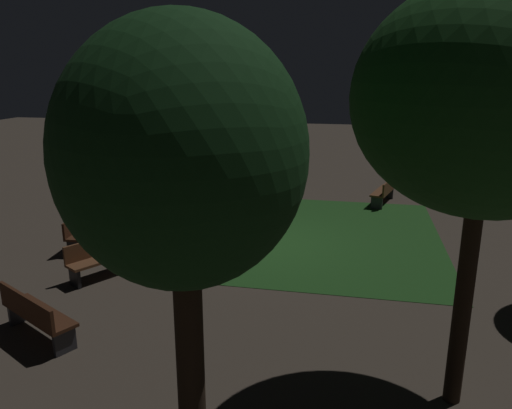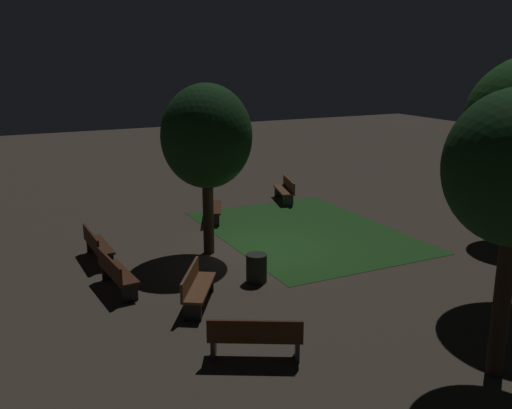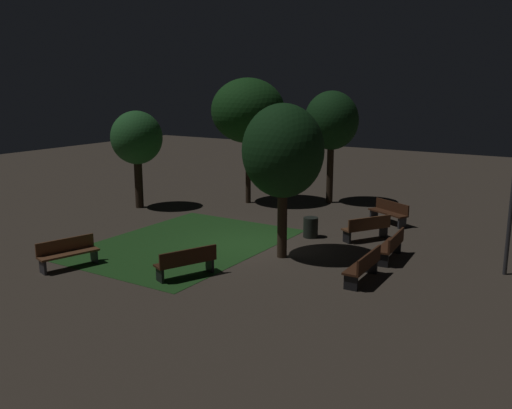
# 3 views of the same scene
# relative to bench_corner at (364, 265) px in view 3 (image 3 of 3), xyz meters

# --- Properties ---
(ground_plane) EXTENTS (60.00, 60.00, 0.00)m
(ground_plane) POSITION_rel_bench_corner_xyz_m (1.16, 4.74, -0.48)
(ground_plane) COLOR #473D33
(grass_lawn) EXTENTS (7.65, 5.53, 0.01)m
(grass_lawn) POSITION_rel_bench_corner_xyz_m (0.24, 6.66, -0.48)
(grass_lawn) COLOR #23511E
(grass_lawn) RESTS_ON ground
(bench_corner) EXTENTS (1.81, 0.52, 0.88)m
(bench_corner) POSITION_rel_bench_corner_xyz_m (0.00, 0.00, 0.00)
(bench_corner) COLOR #422314
(bench_corner) RESTS_ON ground
(bench_path_side) EXTENTS (1.83, 0.62, 0.88)m
(bench_path_side) POSITION_rel_bench_corner_xyz_m (2.33, 0.00, 0.00)
(bench_path_side) COLOR #422314
(bench_path_side) RESTS_ON ground
(bench_front_right) EXTENTS (1.27, 1.81, 0.88)m
(bench_front_right) POSITION_rel_bench_corner_xyz_m (6.81, 1.61, 0.00)
(bench_front_right) COLOR #422314
(bench_front_right) RESTS_ON ground
(bench_near_trees) EXTENTS (1.84, 1.16, 0.88)m
(bench_near_trees) POSITION_rel_bench_corner_xyz_m (-2.38, 4.44, 0.00)
(bench_near_trees) COLOR #422314
(bench_near_trees) RESTS_ON ground
(bench_front_left) EXTENTS (1.78, 1.35, 0.88)m
(bench_front_left) POSITION_rel_bench_corner_xyz_m (4.02, 1.46, 0.00)
(bench_front_left) COLOR brown
(bench_front_left) RESTS_ON ground
(bench_back_row) EXTENTS (1.86, 0.97, 0.88)m
(bench_back_row) POSITION_rel_bench_corner_xyz_m (-3.59, 8.06, 0.00)
(bench_back_row) COLOR brown
(bench_back_row) RESTS_ON ground
(tree_back_left) EXTENTS (3.33, 3.33, 5.72)m
(tree_back_left) POSITION_rel_bench_corner_xyz_m (7.11, 8.49, 3.76)
(tree_back_left) COLOR #2D2116
(tree_back_left) RESTS_ON ground
(tree_near_wall) EXTENTS (2.26, 2.26, 4.31)m
(tree_near_wall) POSITION_rel_bench_corner_xyz_m (3.66, 12.08, 2.61)
(tree_near_wall) COLOR #2D2116
(tree_near_wall) RESTS_ON ground
(tree_right_canopy) EXTENTS (2.46, 2.46, 5.15)m
(tree_right_canopy) POSITION_rel_bench_corner_xyz_m (9.16, 5.30, 3.30)
(tree_right_canopy) COLOR #2D2116
(tree_right_canopy) RESTS_ON ground
(tree_lawn_side) EXTENTS (2.56, 2.56, 4.89)m
(tree_lawn_side) POSITION_rel_bench_corner_xyz_m (0.76, 3.08, 2.92)
(tree_lawn_side) COLOR #38281C
(tree_lawn_side) RESTS_ON ground
(trash_bin) EXTENTS (0.53, 0.53, 0.73)m
(trash_bin) POSITION_rel_bench_corner_xyz_m (3.34, 3.35, -0.11)
(trash_bin) COLOR black
(trash_bin) RESTS_ON ground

